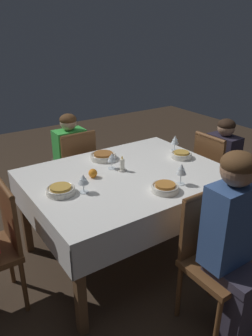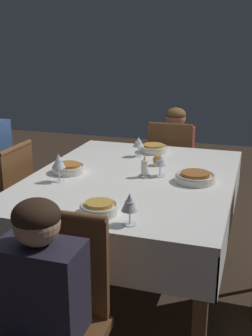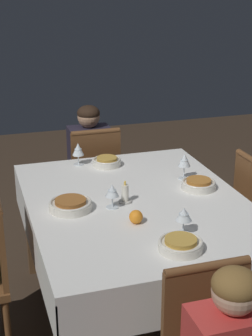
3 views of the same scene
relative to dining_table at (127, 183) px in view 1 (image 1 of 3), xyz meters
The scene contains 18 objects.
ground_plane 0.67m from the dining_table, ahead, with size 8.00×8.00×0.00m, color #3D2D21.
dining_table is the anchor object (origin of this frame).
chair_south 0.86m from the dining_table, 85.05° to the right, with size 0.38×0.38×0.89m.
chair_north 0.86m from the dining_table, 93.48° to the left, with size 0.38×0.38×0.89m.
chair_east 1.03m from the dining_table, ahead, with size 0.38×0.38×0.89m.
person_adult_denim 0.98m from the dining_table, 85.77° to the right, with size 0.30×0.34×1.21m.
person_child_green 1.00m from the dining_table, 92.93° to the left, with size 0.30×0.33×1.03m.
person_child_dark 1.18m from the dining_table, ahead, with size 0.33×0.30×1.02m.
bowl_south 0.40m from the dining_table, 81.50° to the right, with size 0.19×0.19×0.06m.
wine_glass_south 0.47m from the dining_table, 58.83° to the right, with size 0.07×0.07×0.16m.
bowl_north 0.38m from the dining_table, 90.60° to the left, with size 0.22×0.22×0.06m.
wine_glass_north 0.23m from the dining_table, 105.91° to the left, with size 0.07×0.07×0.13m.
bowl_west 0.57m from the dining_table, behind, with size 0.20×0.20×0.06m.
wine_glass_west 0.46m from the dining_table, 168.29° to the right, with size 0.08×0.08×0.13m.
bowl_east 0.58m from the dining_table, ahead, with size 0.18×0.18×0.06m.
wine_glass_east 0.69m from the dining_table, 15.56° to the left, with size 0.07×0.07×0.14m.
candle_centerpiece 0.14m from the dining_table, 91.96° to the left, with size 0.07×0.07×0.12m.
orange_fruit 0.29m from the dining_table, 160.14° to the left, with size 0.07×0.07×0.07m, color orange.
Camera 1 is at (-1.29, -1.90, 1.81)m, focal length 35.00 mm.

